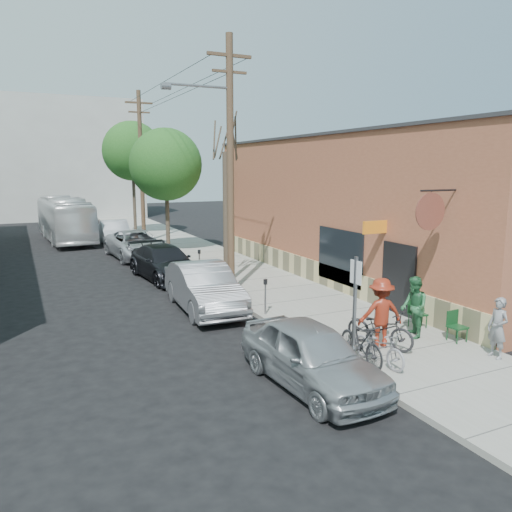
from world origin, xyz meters
name	(u,v)px	position (x,y,z in m)	size (l,w,h in m)	color
ground	(213,335)	(0.00, 0.00, 0.00)	(120.00, 120.00, 0.00)	black
sidewalk	(215,262)	(4.25, 11.00, 0.07)	(4.50, 58.00, 0.15)	gray
cafe_building	(355,208)	(8.99, 4.99, 3.30)	(6.60, 20.20, 6.61)	#975238
end_cap_building	(49,159)	(-2.00, 42.00, 6.00)	(18.00, 8.00, 12.00)	#B3B4AF
sign_post	(355,300)	(2.35, -4.04, 1.83)	(0.07, 0.45, 2.80)	slate
parking_meter_near	(265,291)	(2.25, 0.84, 0.98)	(0.14, 0.14, 1.24)	slate
parking_meter_far	(199,258)	(2.25, 7.73, 0.98)	(0.14, 0.14, 1.24)	slate
utility_pole_near	(229,161)	(2.39, 4.35, 5.41)	(3.57, 0.28, 10.00)	#503A28
utility_pole_far	(141,165)	(2.45, 19.83, 5.34)	(1.80, 0.28, 10.00)	#503A28
tree_bare	(226,219)	(2.80, 5.75, 2.98)	(0.24, 0.24, 5.66)	#44392C
tree_leafy_mid	(166,165)	(2.80, 15.00, 5.33)	(4.23, 4.23, 7.30)	#44392C
tree_leafy_far	(132,151)	(2.80, 24.18, 6.38)	(4.40, 4.40, 8.44)	#44392C
patio_chair_a	(418,314)	(5.97, -2.53, 0.59)	(0.50, 0.50, 0.88)	#103B1B
patio_chair_b	(457,327)	(6.07, -4.02, 0.59)	(0.50, 0.50, 0.88)	#103B1B
patron_grey	(498,328)	(6.01, -5.39, 0.97)	(0.60, 0.39, 1.65)	gray
patron_green	(414,307)	(5.17, -3.16, 1.07)	(0.89, 0.70, 1.84)	#29683C
cyclist	(381,313)	(3.74, -3.39, 1.14)	(1.28, 0.74, 1.98)	maroon
cyclist_bike	(380,328)	(3.74, -3.39, 0.69)	(0.71, 2.05, 1.07)	black
parked_bike_a	(361,342)	(2.50, -4.16, 0.72)	(0.53, 1.88, 1.13)	black
parked_bike_b	(379,347)	(2.90, -4.39, 0.62)	(0.62, 1.77, 0.93)	gray
car_0	(312,355)	(0.80, -4.49, 0.77)	(1.82, 4.52, 1.54)	#A8ACB0
car_1	(204,287)	(0.69, 2.73, 0.85)	(1.80, 5.18, 1.71)	#98999F
car_2	(165,263)	(0.80, 8.49, 0.77)	(2.17, 5.34, 1.55)	black
car_3	(137,244)	(0.80, 14.53, 0.80)	(2.64, 5.74, 1.59)	silver
car_4	(115,233)	(0.59, 20.37, 0.82)	(1.73, 4.95, 1.63)	silver
bus	(65,219)	(-2.23, 24.12, 1.53)	(2.58, 11.01, 3.07)	white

